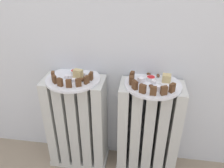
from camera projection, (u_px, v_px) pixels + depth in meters
The scene contains 36 objects.
radiator_left at pixel (77, 124), 1.29m from camera, with size 0.34×0.17×0.57m.
radiator_right at pixel (148, 131), 1.23m from camera, with size 0.34×0.17×0.57m.
plate_left at pixel (73, 79), 1.14m from camera, with size 0.28×0.28×0.01m, color white.
plate_right at pixel (153, 84), 1.09m from camera, with size 0.28×0.28×0.01m, color white.
dark_cake_slice_left_0 at pixel (53, 75), 1.12m from camera, with size 0.03×0.02×0.04m, color #56351E.
dark_cake_slice_left_1 at pixel (54, 79), 1.08m from camera, with size 0.03×0.02×0.04m, color #56351E.
dark_cake_slice_left_2 at pixel (60, 82), 1.05m from camera, with size 0.03×0.02×0.04m, color #56351E.
dark_cake_slice_left_3 at pixel (69, 83), 1.04m from camera, with size 0.03×0.02×0.04m, color #56351E.
dark_cake_slice_left_4 at pixel (78, 83), 1.05m from camera, with size 0.03×0.02×0.04m, color #56351E.
dark_cake_slice_left_5 at pixel (86, 80), 1.08m from camera, with size 0.03×0.02×0.04m, color #56351E.
dark_cake_slice_left_6 at pixel (91, 76), 1.11m from camera, with size 0.03×0.02×0.04m, color #56351E.
marble_cake_slice_left_0 at pixel (78, 74), 1.12m from camera, with size 0.05×0.03×0.05m, color tan.
turkish_delight_left_0 at pixel (67, 77), 1.13m from camera, with size 0.02×0.02×0.02m, color white.
turkish_delight_left_1 at pixel (70, 77), 1.13m from camera, with size 0.02×0.02×0.02m, color white.
turkish_delight_left_2 at pixel (74, 80), 1.10m from camera, with size 0.02×0.02×0.02m, color white.
turkish_delight_left_3 at pixel (83, 74), 1.15m from camera, with size 0.02×0.02×0.02m, color white.
medjool_date_left_0 at pixel (59, 79), 1.11m from camera, with size 0.02×0.02×0.02m, color #4C2814.
medjool_date_left_1 at pixel (82, 80), 1.10m from camera, with size 0.02×0.02×0.02m, color #4C2814.
medjool_date_left_2 at pixel (90, 75), 1.15m from camera, with size 0.03×0.02×0.02m, color #4C2814.
jam_bowl_left at pixel (75, 72), 1.17m from camera, with size 0.05×0.05×0.03m.
dark_cake_slice_right_0 at pixel (132, 76), 1.11m from camera, with size 0.03×0.02×0.04m, color #56351E.
dark_cake_slice_right_1 at pixel (131, 80), 1.07m from camera, with size 0.03×0.02×0.04m, color #56351E.
dark_cake_slice_right_2 at pixel (135, 85), 1.03m from camera, with size 0.03×0.02×0.04m, color #56351E.
dark_cake_slice_right_3 at pixel (143, 89), 1.00m from camera, with size 0.03×0.02×0.04m, color #56351E.
dark_cake_slice_right_4 at pixel (153, 91), 0.98m from camera, with size 0.03×0.02×0.04m, color #56351E.
dark_cake_slice_right_5 at pixel (164, 91), 0.98m from camera, with size 0.03×0.02×0.04m, color #56351E.
dark_cake_slice_right_6 at pixel (172, 88), 1.01m from camera, with size 0.03×0.02×0.04m, color #56351E.
marble_cake_slice_right_0 at pixel (167, 78), 1.09m from camera, with size 0.04×0.04×0.04m, color tan.
turkish_delight_right_0 at pixel (141, 80), 1.09m from camera, with size 0.03×0.03×0.03m, color white.
turkish_delight_right_1 at pixel (158, 88), 1.02m from camera, with size 0.03×0.03×0.03m, color white.
turkish_delight_right_2 at pixel (154, 82), 1.08m from camera, with size 0.02×0.02×0.02m, color white.
medjool_date_right_0 at pixel (151, 86), 1.05m from camera, with size 0.03×0.02×0.02m, color #4C2814.
medjool_date_right_1 at pixel (158, 75), 1.15m from camera, with size 0.03×0.02×0.01m, color #4C2814.
medjool_date_right_2 at pixel (149, 74), 1.16m from camera, with size 0.02×0.01×0.02m, color #4C2814.
jam_bowl_right at pixel (151, 78), 1.11m from camera, with size 0.05×0.05×0.02m.
fork at pixel (162, 87), 1.05m from camera, with size 0.05×0.09×0.00m.
Camera 1 is at (0.14, -0.69, 1.11)m, focal length 35.30 mm.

